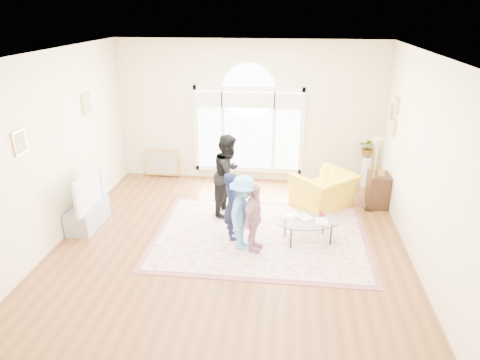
# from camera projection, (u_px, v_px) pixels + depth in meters

# --- Properties ---
(ground) EXTENTS (6.00, 6.00, 0.00)m
(ground) POSITION_uv_depth(u_px,v_px,m) (231.00, 242.00, 7.50)
(ground) COLOR brown
(ground) RESTS_ON ground
(room_shell) EXTENTS (6.00, 6.00, 6.00)m
(room_shell) POSITION_uv_depth(u_px,v_px,m) (248.00, 116.00, 9.51)
(room_shell) COLOR beige
(room_shell) RESTS_ON ground
(area_rug) EXTENTS (3.60, 2.60, 0.02)m
(area_rug) POSITION_uv_depth(u_px,v_px,m) (260.00, 235.00, 7.70)
(area_rug) COLOR beige
(area_rug) RESTS_ON ground
(rug_border) EXTENTS (3.80, 2.80, 0.01)m
(rug_border) POSITION_uv_depth(u_px,v_px,m) (260.00, 236.00, 7.70)
(rug_border) COLOR #8B4F55
(rug_border) RESTS_ON ground
(tv_console) EXTENTS (0.45, 1.00, 0.42)m
(tv_console) POSITION_uv_depth(u_px,v_px,m) (88.00, 215.00, 8.00)
(tv_console) COLOR #979A9F
(tv_console) RESTS_ON ground
(television) EXTENTS (0.18, 1.16, 0.67)m
(television) POSITION_uv_depth(u_px,v_px,m) (84.00, 189.00, 7.79)
(television) COLOR black
(television) RESTS_ON tv_console
(coffee_table) EXTENTS (1.25, 0.97, 0.54)m
(coffee_table) POSITION_uv_depth(u_px,v_px,m) (308.00, 221.00, 7.38)
(coffee_table) COLOR silver
(coffee_table) RESTS_ON ground
(armchair) EXTENTS (1.48, 1.47, 0.73)m
(armchair) POSITION_uv_depth(u_px,v_px,m) (324.00, 191.00, 8.68)
(armchair) COLOR yellow
(armchair) RESTS_ON ground
(side_cabinet) EXTENTS (0.40, 0.50, 0.70)m
(side_cabinet) POSITION_uv_depth(u_px,v_px,m) (378.00, 190.00, 8.74)
(side_cabinet) COLOR black
(side_cabinet) RESTS_ON ground
(floor_lamp) EXTENTS (0.24, 0.24, 1.51)m
(floor_lamp) POSITION_uv_depth(u_px,v_px,m) (377.00, 150.00, 8.20)
(floor_lamp) COLOR black
(floor_lamp) RESTS_ON ground
(plant_pedestal) EXTENTS (0.20, 0.20, 0.70)m
(plant_pedestal) POSITION_uv_depth(u_px,v_px,m) (366.00, 171.00, 9.72)
(plant_pedestal) COLOR white
(plant_pedestal) RESTS_ON ground
(potted_plant) EXTENTS (0.49, 0.45, 0.45)m
(potted_plant) POSITION_uv_depth(u_px,v_px,m) (369.00, 147.00, 9.50)
(potted_plant) COLOR #33722D
(potted_plant) RESTS_ON plant_pedestal
(leaning_picture) EXTENTS (0.80, 0.14, 0.62)m
(leaning_picture) POSITION_uv_depth(u_px,v_px,m) (163.00, 176.00, 10.39)
(leaning_picture) COLOR tan
(leaning_picture) RESTS_ON ground
(child_navy) EXTENTS (0.42, 0.52, 1.23)m
(child_navy) POSITION_uv_depth(u_px,v_px,m) (232.00, 206.00, 7.41)
(child_navy) COLOR #131733
(child_navy) RESTS_ON area_rug
(child_black) EXTENTS (0.76, 0.89, 1.60)m
(child_black) POSITION_uv_depth(u_px,v_px,m) (229.00, 175.00, 8.25)
(child_black) COLOR black
(child_black) RESTS_ON area_rug
(child_pink) EXTENTS (0.45, 0.75, 1.19)m
(child_pink) POSITION_uv_depth(u_px,v_px,m) (254.00, 218.00, 7.02)
(child_pink) COLOR #C6879C
(child_pink) RESTS_ON area_rug
(child_blue) EXTENTS (0.68, 0.93, 1.30)m
(child_blue) POSITION_uv_depth(u_px,v_px,m) (243.00, 213.00, 7.07)
(child_blue) COLOR #5A9BDD
(child_blue) RESTS_ON area_rug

